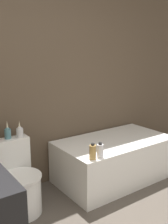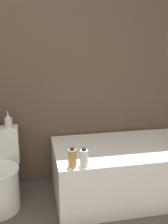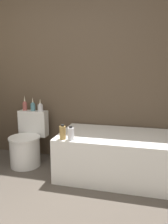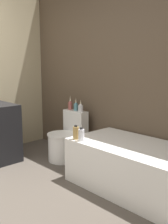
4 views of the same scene
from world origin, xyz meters
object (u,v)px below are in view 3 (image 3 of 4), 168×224
(vase_bronze, at_px, (40,107))
(vase_silver, at_px, (33,106))
(shampoo_bottle_tall, at_px, (63,132))
(shampoo_bottle_short, at_px, (71,134))
(bathtub, at_px, (119,155))
(toilet, at_px, (27,144))
(vase_gold, at_px, (25,105))

(vase_bronze, bearing_deg, vase_silver, 171.23)
(shampoo_bottle_tall, xyz_separation_m, shampoo_bottle_short, (0.10, -0.00, -0.01))
(bathtub, relative_size, vase_silver, 7.54)
(toilet, xyz_separation_m, vase_bronze, (0.12, 0.19, 0.48))
(shampoo_bottle_short, bearing_deg, shampoo_bottle_tall, 178.67)
(vase_gold, xyz_separation_m, vase_silver, (0.12, 0.00, -0.01))
(toilet, bearing_deg, vase_silver, 90.00)
(shampoo_bottle_short, bearing_deg, vase_gold, 146.11)
(toilet, relative_size, vase_bronze, 4.03)
(vase_silver, bearing_deg, toilet, -90.00)
(shampoo_bottle_short, bearing_deg, vase_silver, 141.74)
(toilet, height_order, vase_gold, vase_gold)
(vase_gold, distance_m, shampoo_bottle_tall, 0.98)
(vase_gold, height_order, shampoo_bottle_short, vase_gold)
(shampoo_bottle_tall, bearing_deg, shampoo_bottle_short, -1.33)
(bathtub, bearing_deg, toilet, 177.74)
(shampoo_bottle_tall, height_order, shampoo_bottle_short, shampoo_bottle_tall)
(vase_bronze, xyz_separation_m, shampoo_bottle_tall, (0.53, -0.57, -0.17))
(vase_bronze, height_order, shampoo_bottle_short, vase_bronze)
(vase_silver, relative_size, shampoo_bottle_tall, 1.13)
(vase_silver, height_order, shampoo_bottle_short, vase_silver)
(toilet, xyz_separation_m, vase_silver, (0.00, 0.21, 0.49))
(vase_silver, relative_size, vase_bronze, 1.08)
(vase_silver, xyz_separation_m, shampoo_bottle_short, (0.75, -0.59, -0.18))
(vase_silver, distance_m, shampoo_bottle_tall, 0.89)
(bathtub, distance_m, shampoo_bottle_tall, 0.75)
(vase_bronze, relative_size, shampoo_bottle_short, 1.12)
(toilet, xyz_separation_m, vase_gold, (-0.12, 0.21, 0.49))
(toilet, bearing_deg, vase_bronze, 57.47)
(vase_bronze, distance_m, shampoo_bottle_short, 0.86)
(vase_bronze, bearing_deg, toilet, -122.53)
(vase_bronze, distance_m, shampoo_bottle_tall, 0.79)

